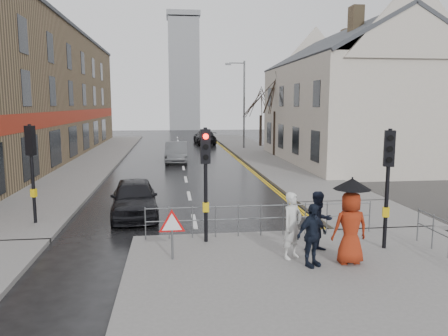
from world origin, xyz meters
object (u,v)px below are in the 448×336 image
object	(u,v)px
pedestrian_with_umbrella	(351,219)
pedestrian_d	(312,235)
pedestrian_a	(292,226)
pedestrian_b	(319,222)
car_parked	(134,198)
car_mid	(176,152)

from	to	relation	value
pedestrian_with_umbrella	pedestrian_d	distance (m)	1.10
pedestrian_a	pedestrian_b	size ratio (longest dim) A/B	1.05
pedestrian_a	pedestrian_with_umbrella	size ratio (longest dim) A/B	0.80
pedestrian_a	car_parked	xyz separation A→B (m)	(-4.56, 5.48, -0.32)
pedestrian_d	car_mid	distance (m)	21.82
pedestrian_d	pedestrian_a	bearing A→B (deg)	91.61
car_mid	car_parked	bearing A→B (deg)	-94.89
pedestrian_with_umbrella	pedestrian_b	bearing A→B (deg)	115.56
pedestrian_d	car_mid	world-z (taller)	pedestrian_d
pedestrian_a	car_parked	world-z (taller)	pedestrian_a
pedestrian_d	car_mid	bearing A→B (deg)	72.53
pedestrian_a	pedestrian_b	distance (m)	0.99
pedestrian_d	car_parked	xyz separation A→B (m)	(-4.88, 6.12, -0.24)
car_mid	pedestrian_d	bearing A→B (deg)	-80.14
pedestrian_b	pedestrian_a	bearing A→B (deg)	-167.94
pedestrian_b	car_mid	size ratio (longest dim) A/B	0.38
car_mid	pedestrian_b	bearing A→B (deg)	-78.21
pedestrian_b	car_parked	world-z (taller)	pedestrian_b
pedestrian_b	pedestrian_with_umbrella	xyz separation A→B (m)	(0.48, -1.00, 0.32)
pedestrian_with_umbrella	car_mid	bearing A→B (deg)	100.88
pedestrian_with_umbrella	car_mid	xyz separation A→B (m)	(-4.13, 21.51, -0.57)
pedestrian_a	car_mid	size ratio (longest dim) A/B	0.40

